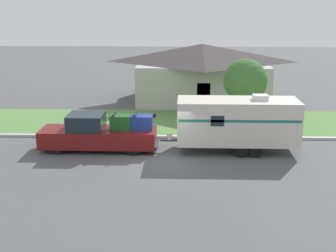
% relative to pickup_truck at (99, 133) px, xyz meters
% --- Properties ---
extents(ground_plane, '(120.00, 120.00, 0.00)m').
position_rel_pickup_truck_xyz_m(ground_plane, '(3.82, -1.35, -0.94)').
color(ground_plane, '#515456').
extents(curb_strip, '(80.00, 0.30, 0.14)m').
position_rel_pickup_truck_xyz_m(curb_strip, '(3.82, 2.40, -0.87)').
color(curb_strip, beige).
rests_on(curb_strip, ground_plane).
extents(lawn_strip, '(80.00, 7.00, 0.03)m').
position_rel_pickup_truck_xyz_m(lawn_strip, '(3.82, 6.05, -0.92)').
color(lawn_strip, '#568442').
rests_on(lawn_strip, ground_plane).
extents(house_across_street, '(11.10, 8.24, 4.65)m').
position_rel_pickup_truck_xyz_m(house_across_street, '(6.14, 13.46, 1.47)').
color(house_across_street, '#B2B2A8').
rests_on(house_across_street, ground_plane).
extents(pickup_truck, '(6.49, 2.09, 2.11)m').
position_rel_pickup_truck_xyz_m(pickup_truck, '(0.00, 0.00, 0.00)').
color(pickup_truck, black).
rests_on(pickup_truck, ground_plane).
extents(travel_trailer, '(7.51, 2.37, 3.18)m').
position_rel_pickup_truck_xyz_m(travel_trailer, '(7.62, -0.00, 0.77)').
color(travel_trailer, black).
rests_on(travel_trailer, ground_plane).
extents(mailbox, '(0.48, 0.20, 1.34)m').
position_rel_pickup_truck_xyz_m(mailbox, '(2.74, 3.04, 0.10)').
color(mailbox, brown).
rests_on(mailbox, ground_plane).
extents(tree_in_yard, '(2.82, 2.82, 4.48)m').
position_rel_pickup_truck_xyz_m(tree_in_yard, '(8.62, 5.15, 2.12)').
color(tree_in_yard, brown).
rests_on(tree_in_yard, ground_plane).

